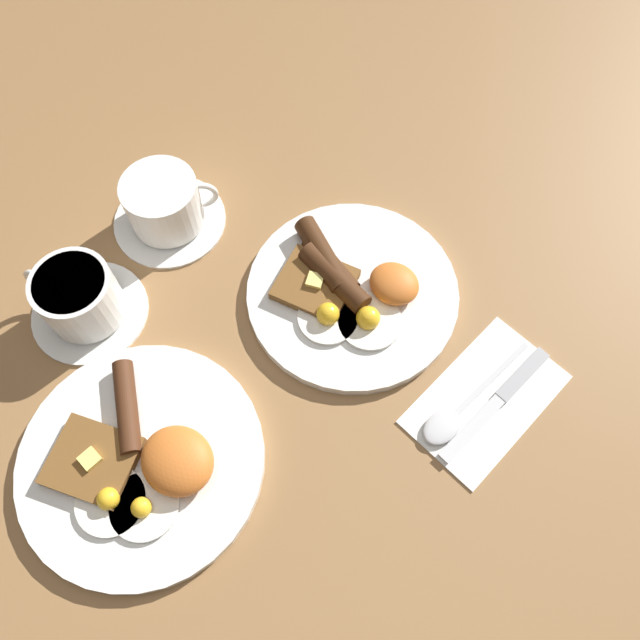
{
  "coord_description": "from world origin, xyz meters",
  "views": [
    {
      "loc": [
        -0.21,
        0.32,
        0.71
      ],
      "look_at": [
        0.0,
        0.06,
        0.03
      ],
      "focal_mm": 35.0,
      "sensor_mm": 36.0,
      "label": 1
    }
  ],
  "objects_px": {
    "teacup_near": "(165,206)",
    "teacup_far": "(80,299)",
    "breakfast_plate_near": "(349,290)",
    "breakfast_plate_far": "(142,461)",
    "knife": "(501,397)",
    "spoon": "(452,417)"
  },
  "relations": [
    {
      "from": "teacup_near",
      "to": "knife",
      "type": "relative_size",
      "value": 0.8
    },
    {
      "from": "spoon",
      "to": "knife",
      "type": "bearing_deg",
      "value": 159.02
    },
    {
      "from": "breakfast_plate_far",
      "to": "teacup_far",
      "type": "distance_m",
      "value": 0.22
    },
    {
      "from": "teacup_near",
      "to": "spoon",
      "type": "height_order",
      "value": "teacup_near"
    },
    {
      "from": "teacup_near",
      "to": "teacup_far",
      "type": "bearing_deg",
      "value": 96.41
    },
    {
      "from": "breakfast_plate_far",
      "to": "spoon",
      "type": "xyz_separation_m",
      "value": [
        -0.24,
        -0.26,
        -0.01
      ]
    },
    {
      "from": "breakfast_plate_far",
      "to": "teacup_far",
      "type": "bearing_deg",
      "value": -25.29
    },
    {
      "from": "teacup_near",
      "to": "teacup_far",
      "type": "relative_size",
      "value": 1.04
    },
    {
      "from": "breakfast_plate_near",
      "to": "breakfast_plate_far",
      "type": "relative_size",
      "value": 0.97
    },
    {
      "from": "breakfast_plate_far",
      "to": "knife",
      "type": "relative_size",
      "value": 1.47
    },
    {
      "from": "teacup_near",
      "to": "spoon",
      "type": "distance_m",
      "value": 0.46
    },
    {
      "from": "breakfast_plate_near",
      "to": "teacup_near",
      "type": "xyz_separation_m",
      "value": [
        0.26,
        0.06,
        0.02
      ]
    },
    {
      "from": "knife",
      "to": "spoon",
      "type": "distance_m",
      "value": 0.07
    },
    {
      "from": "breakfast_plate_far",
      "to": "spoon",
      "type": "distance_m",
      "value": 0.36
    },
    {
      "from": "breakfast_plate_near",
      "to": "teacup_near",
      "type": "relative_size",
      "value": 1.78
    },
    {
      "from": "breakfast_plate_near",
      "to": "teacup_far",
      "type": "bearing_deg",
      "value": 43.2
    },
    {
      "from": "breakfast_plate_far",
      "to": "spoon",
      "type": "relative_size",
      "value": 1.54
    },
    {
      "from": "breakfast_plate_far",
      "to": "knife",
      "type": "height_order",
      "value": "breakfast_plate_far"
    },
    {
      "from": "breakfast_plate_near",
      "to": "breakfast_plate_far",
      "type": "height_order",
      "value": "breakfast_plate_far"
    },
    {
      "from": "knife",
      "to": "spoon",
      "type": "height_order",
      "value": "spoon"
    },
    {
      "from": "teacup_near",
      "to": "teacup_far",
      "type": "height_order",
      "value": "teacup_far"
    },
    {
      "from": "breakfast_plate_near",
      "to": "breakfast_plate_far",
      "type": "distance_m",
      "value": 0.32
    }
  ]
}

